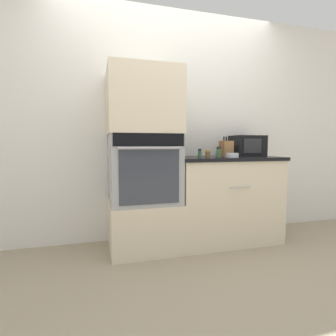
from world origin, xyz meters
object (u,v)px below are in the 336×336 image
at_px(microwave, 247,146).
at_px(knife_block, 226,149).
at_px(condiment_jar_near, 219,152).
at_px(wall_oven, 144,168).
at_px(condiment_jar_back, 200,153).
at_px(bowl, 232,155).
at_px(condiment_jar_mid, 221,151).
at_px(condiment_jar_far, 208,154).

xyz_separation_m(microwave, knife_block, (-0.32, -0.09, -0.03)).
height_order(microwave, condiment_jar_near, microwave).
bearing_deg(microwave, wall_oven, -174.70).
bearing_deg(condiment_jar_back, knife_block, 10.30).
distance_m(microwave, condiment_jar_near, 0.49).
xyz_separation_m(bowl, condiment_jar_near, (-0.09, 0.12, 0.03)).
bearing_deg(wall_oven, condiment_jar_near, -5.14).
relative_size(wall_oven, microwave, 1.90).
height_order(wall_oven, condiment_jar_mid, wall_oven).
relative_size(wall_oven, knife_block, 3.10).
distance_m(condiment_jar_mid, condiment_jar_back, 0.45).
height_order(microwave, knife_block, microwave).
bearing_deg(bowl, condiment_jar_far, 141.46).
distance_m(bowl, condiment_jar_far, 0.25).
bearing_deg(condiment_jar_far, condiment_jar_mid, 41.63).
height_order(microwave, bowl, microwave).
xyz_separation_m(condiment_jar_near, condiment_jar_far, (-0.10, 0.04, -0.02)).
bearing_deg(knife_block, bowl, -101.23).
bearing_deg(wall_oven, knife_block, 1.22).
height_order(wall_oven, condiment_jar_far, wall_oven).
height_order(condiment_jar_mid, condiment_jar_far, condiment_jar_mid).
xyz_separation_m(wall_oven, microwave, (1.21, 0.11, 0.22)).
bearing_deg(condiment_jar_back, condiment_jar_far, 4.57).
bearing_deg(bowl, knife_block, 78.77).
height_order(wall_oven, knife_block, wall_oven).
relative_size(microwave, condiment_jar_near, 3.26).
distance_m(microwave, condiment_jar_far, 0.58).
distance_m(bowl, condiment_jar_mid, 0.42).
bearing_deg(condiment_jar_near, condiment_jar_back, 171.67).
relative_size(condiment_jar_near, condiment_jar_mid, 0.96).
height_order(bowl, condiment_jar_mid, condiment_jar_mid).
bearing_deg(wall_oven, condiment_jar_back, -4.04).
xyz_separation_m(wall_oven, condiment_jar_mid, (0.94, 0.22, 0.16)).
distance_m(bowl, condiment_jar_near, 0.15).
xyz_separation_m(knife_block, condiment_jar_far, (-0.24, -0.05, -0.05)).
height_order(bowl, condiment_jar_near, condiment_jar_near).
relative_size(microwave, condiment_jar_mid, 3.13).
bearing_deg(condiment_jar_far, bowl, -38.54).
bearing_deg(bowl, condiment_jar_near, 127.22).
distance_m(microwave, bowl, 0.48).
bearing_deg(wall_oven, bowl, -12.40).
height_order(knife_block, condiment_jar_near, knife_block).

